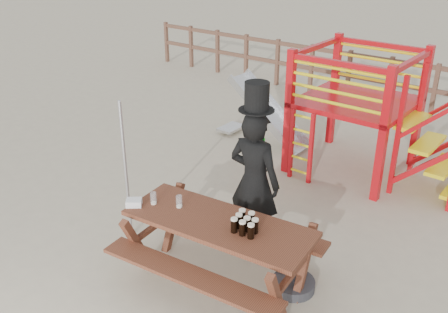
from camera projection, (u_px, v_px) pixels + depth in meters
ground at (208, 262)px, 6.26m from camera, size 60.00×60.00×0.00m
back_fence at (412, 81)px, 10.93m from camera, size 15.09×0.09×1.20m
playground_fort at (351, 108)px, 8.29m from camera, size 4.71×1.84×2.10m
picnic_table at (219, 244)px, 5.70m from camera, size 2.32×1.74×0.84m
man_with_hat at (254, 179)px, 6.15m from camera, size 0.72×0.50×2.23m
metal_pole at (126, 172)px, 6.40m from camera, size 0.04×0.04×1.92m
parasol_base at (293, 284)px, 5.77m from camera, size 0.50×0.50×0.21m
paper_bag at (134, 203)px, 5.86m from camera, size 0.23×0.22×0.08m
stout_pints at (245, 224)px, 5.36m from camera, size 0.32×0.29×0.17m
empty_glasses at (166, 200)px, 5.85m from camera, size 0.36×0.21×0.15m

